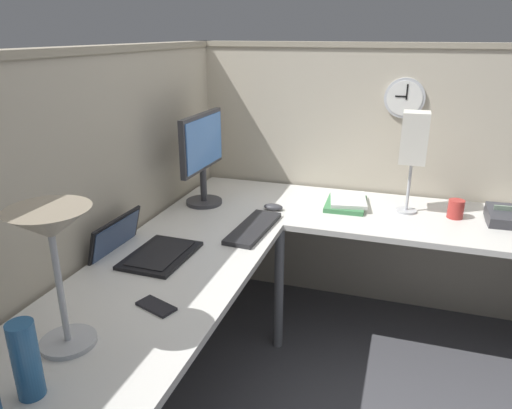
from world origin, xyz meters
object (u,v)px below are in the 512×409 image
at_px(computer_mouse, 273,207).
at_px(desk_lamp_paper, 414,141).
at_px(desk_lamp_dome, 51,236).
at_px(book_stack, 347,202).
at_px(office_phone, 510,217).
at_px(monitor, 203,152).
at_px(keyboard, 253,228).
at_px(cell_phone, 156,306).
at_px(laptop, 141,249).
at_px(thermos_flask, 26,360).
at_px(wall_clock, 405,98).
at_px(coffee_mug, 456,209).

relative_size(computer_mouse, desk_lamp_paper, 0.20).
xyz_separation_m(desk_lamp_dome, book_stack, (1.50, -0.65, -0.34)).
bearing_deg(office_phone, monitor, 96.67).
bearing_deg(desk_lamp_dome, keyboard, -14.46).
bearing_deg(computer_mouse, cell_phone, 173.28).
bearing_deg(laptop, thermos_flask, -168.49).
height_order(computer_mouse, wall_clock, wall_clock).
xyz_separation_m(laptop, desk_lamp_dome, (-0.63, -0.12, 0.34)).
distance_m(computer_mouse, book_stack, 0.41).
relative_size(monitor, desk_lamp_paper, 0.94).
height_order(monitor, book_stack, monitor).
bearing_deg(cell_phone, desk_lamp_paper, -13.01).
relative_size(computer_mouse, desk_lamp_dome, 0.23).
distance_m(keyboard, thermos_flask, 1.26).
height_order(computer_mouse, desk_lamp_paper, desk_lamp_paper).
relative_size(computer_mouse, wall_clock, 0.47).
xyz_separation_m(office_phone, wall_clock, (0.32, 0.57, 0.52)).
height_order(cell_phone, coffee_mug, coffee_mug).
height_order(laptop, thermos_flask, thermos_flask).
distance_m(cell_phone, coffee_mug, 1.62).
distance_m(monitor, thermos_flask, 1.53).
height_order(laptop, office_phone, laptop).
bearing_deg(computer_mouse, office_phone, -82.09).
relative_size(keyboard, desk_lamp_paper, 0.81).
xyz_separation_m(cell_phone, coffee_mug, (1.23, -1.05, 0.04)).
relative_size(monitor, coffee_mug, 5.21).
bearing_deg(desk_lamp_paper, office_phone, -93.49).
distance_m(desk_lamp_paper, coffee_mug, 0.41).
relative_size(computer_mouse, office_phone, 0.49).
xyz_separation_m(cell_phone, thermos_flask, (-0.48, 0.10, 0.10)).
bearing_deg(computer_mouse, wall_clock, -51.39).
bearing_deg(office_phone, desk_lamp_dome, 135.51).
xyz_separation_m(cell_phone, office_phone, (1.22, -1.30, 0.03)).
xyz_separation_m(cell_phone, book_stack, (1.24, -0.49, 0.02)).
height_order(thermos_flask, coffee_mug, thermos_flask).
bearing_deg(book_stack, monitor, 105.24).
relative_size(monitor, thermos_flask, 2.27).
bearing_deg(book_stack, keyboard, 141.56).
bearing_deg(book_stack, desk_lamp_paper, -88.83).
bearing_deg(wall_clock, keyboard, 141.34).
relative_size(laptop, desk_lamp_paper, 0.73).
bearing_deg(keyboard, cell_phone, 175.34).
bearing_deg(cell_phone, computer_mouse, 13.13).
distance_m(thermos_flask, office_phone, 2.20).
bearing_deg(computer_mouse, desk_lamp_paper, -74.15).
distance_m(laptop, desk_lamp_dome, 0.72).
xyz_separation_m(monitor, laptop, (-0.67, 0.00, -0.27)).
height_order(laptop, computer_mouse, laptop).
height_order(cell_phone, wall_clock, wall_clock).
bearing_deg(coffee_mug, office_phone, -93.35).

